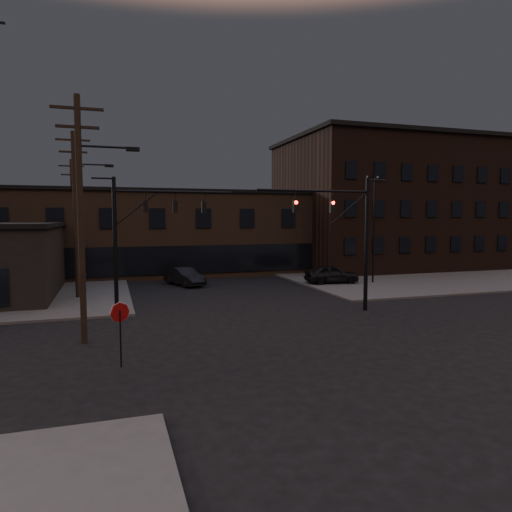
{
  "coord_description": "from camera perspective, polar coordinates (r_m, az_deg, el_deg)",
  "views": [
    {
      "loc": [
        -8.29,
        -19.66,
        5.67
      ],
      "look_at": [
        -0.45,
        4.75,
        3.5
      ],
      "focal_mm": 32.0,
      "sensor_mm": 36.0,
      "label": 1
    }
  ],
  "objects": [
    {
      "name": "parked_car_lot_a",
      "position": [
        38.95,
        9.44,
        -2.24
      ],
      "size": [
        4.69,
        2.34,
        1.54
      ],
      "primitive_type": "imported",
      "rotation": [
        0.0,
        0.0,
        1.45
      ],
      "color": "black",
      "rests_on": "sidewalk_ne"
    },
    {
      "name": "stop_sign",
      "position": [
        18.08,
        -16.63,
        -7.58
      ],
      "size": [
        0.72,
        0.33,
        2.48
      ],
      "color": "black",
      "rests_on": "ground"
    },
    {
      "name": "utility_pole_far",
      "position": [
        45.77,
        -21.92,
        4.63
      ],
      "size": [
        2.2,
        0.28,
        11.0
      ],
      "color": "black",
      "rests_on": "ground"
    },
    {
      "name": "traffic_signal_far",
      "position": [
        27.71,
        -14.58,
        3.32
      ],
      "size": [
        7.12,
        0.24,
        8.0
      ],
      "color": "black",
      "rests_on": "ground"
    },
    {
      "name": "sidewalk_ne",
      "position": [
        51.81,
        18.1,
        -1.61
      ],
      "size": [
        30.0,
        30.0,
        0.15
      ],
      "primitive_type": "cube",
      "color": "#474744",
      "rests_on": "ground"
    },
    {
      "name": "traffic_signal_near",
      "position": [
        27.75,
        11.66,
        3.21
      ],
      "size": [
        7.12,
        0.24,
        8.0
      ],
      "color": "black",
      "rests_on": "ground"
    },
    {
      "name": "parked_car_lot_b",
      "position": [
        51.61,
        16.6,
        -0.82
      ],
      "size": [
        4.56,
        2.7,
        1.24
      ],
      "primitive_type": "imported",
      "rotation": [
        0.0,
        0.0,
        1.81
      ],
      "color": "silver",
      "rests_on": "sidewalk_ne"
    },
    {
      "name": "building_right",
      "position": [
        54.81,
        15.83,
        6.04
      ],
      "size": [
        22.0,
        16.0,
        14.0
      ],
      "primitive_type": "cube",
      "color": "black",
      "rests_on": "ground"
    },
    {
      "name": "lot_light_a",
      "position": [
        39.83,
        14.54,
        4.45
      ],
      "size": [
        1.5,
        0.28,
        9.14
      ],
      "color": "black",
      "rests_on": "ground"
    },
    {
      "name": "utility_pole_mid",
      "position": [
        33.73,
        -21.56,
        5.27
      ],
      "size": [
        3.7,
        0.28,
        11.5
      ],
      "color": "black",
      "rests_on": "ground"
    },
    {
      "name": "car_crossing",
      "position": [
        38.61,
        -8.96,
        -2.55
      ],
      "size": [
        3.11,
        4.82,
        1.5
      ],
      "primitive_type": "imported",
      "rotation": [
        0.0,
        0.0,
        0.37
      ],
      "color": "black",
      "rests_on": "ground"
    },
    {
      "name": "lot_light_b",
      "position": [
        47.32,
        17.45,
        4.42
      ],
      "size": [
        1.5,
        0.28,
        9.14
      ],
      "color": "black",
      "rests_on": "ground"
    },
    {
      "name": "utility_pole_near",
      "position": [
        21.69,
        -20.93,
        5.05
      ],
      "size": [
        3.7,
        0.28,
        11.0
      ],
      "color": "black",
      "rests_on": "ground"
    },
    {
      "name": "ground",
      "position": [
        22.07,
        4.96,
        -10.06
      ],
      "size": [
        140.0,
        140.0,
        0.0
      ],
      "primitive_type": "plane",
      "color": "black",
      "rests_on": "ground"
    },
    {
      "name": "building_row",
      "position": [
        48.4,
        -7.96,
        2.81
      ],
      "size": [
        40.0,
        12.0,
        8.0
      ],
      "primitive_type": "cube",
      "color": "#4D3829",
      "rests_on": "ground"
    }
  ]
}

